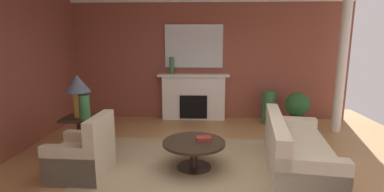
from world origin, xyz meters
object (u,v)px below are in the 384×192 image
(fireplace, at_px, (194,98))
(armchair_near_window, at_px, (84,157))
(vase_mantel_left, at_px, (172,66))
(vase_on_side_table, at_px, (85,107))
(potted_plant, at_px, (297,107))
(sofa, at_px, (295,153))
(coffee_table, at_px, (194,148))
(vase_tall_corner, at_px, (269,107))
(mantel_mirror, at_px, (194,46))
(table_lamp, at_px, (78,88))
(side_table, at_px, (81,133))

(fireplace, bearing_deg, armchair_near_window, -115.15)
(fireplace, distance_m, vase_mantel_left, 1.00)
(fireplace, height_order, armchair_near_window, fireplace)
(vase_on_side_table, xyz_separation_m, potted_plant, (4.22, 1.98, -0.42))
(vase_on_side_table, bearing_deg, potted_plant, 25.11)
(sofa, height_order, coffee_table, sofa)
(sofa, height_order, vase_tall_corner, sofa)
(vase_tall_corner, bearing_deg, vase_mantel_left, 174.08)
(fireplace, distance_m, armchair_near_window, 3.61)
(mantel_mirror, relative_size, vase_on_side_table, 3.51)
(table_lamp, height_order, vase_tall_corner, table_lamp)
(armchair_near_window, bearing_deg, vase_on_side_table, 108.44)
(mantel_mirror, height_order, vase_tall_corner, mantel_mirror)
(armchair_near_window, height_order, vase_mantel_left, vase_mantel_left)
(sofa, height_order, vase_mantel_left, vase_mantel_left)
(armchair_near_window, height_order, vase_on_side_table, vase_on_side_table)
(vase_on_side_table, relative_size, potted_plant, 0.50)
(vase_mantel_left, bearing_deg, table_lamp, -119.66)
(fireplace, bearing_deg, side_table, -128.05)
(table_lamp, relative_size, vase_tall_corner, 0.92)
(fireplace, xyz_separation_m, side_table, (-1.91, -2.45, -0.16))
(vase_on_side_table, bearing_deg, vase_tall_corner, 32.02)
(vase_on_side_table, xyz_separation_m, vase_mantel_left, (1.21, 2.52, 0.49))
(coffee_table, relative_size, potted_plant, 1.20)
(side_table, distance_m, vase_mantel_left, 2.93)
(vase_on_side_table, bearing_deg, vase_mantel_left, 64.24)
(mantel_mirror, bearing_deg, potted_plant, -16.01)
(sofa, relative_size, coffee_table, 2.21)
(fireplace, xyz_separation_m, vase_tall_corner, (1.86, -0.30, -0.15))
(side_table, distance_m, table_lamp, 0.82)
(vase_mantel_left, xyz_separation_m, potted_plant, (3.01, -0.54, -0.91))
(coffee_table, bearing_deg, vase_tall_corner, 56.47)
(armchair_near_window, bearing_deg, mantel_mirror, 65.64)
(vase_tall_corner, bearing_deg, mantel_mirror, 167.28)
(coffee_table, xyz_separation_m, table_lamp, (-2.04, 0.48, 0.89))
(potted_plant, bearing_deg, vase_on_side_table, -154.89)
(mantel_mirror, height_order, potted_plant, mantel_mirror)
(coffee_table, distance_m, side_table, 2.09)
(table_lamp, height_order, vase_on_side_table, table_lamp)
(sofa, relative_size, vase_on_side_table, 5.28)
(side_table, relative_size, vase_on_side_table, 1.67)
(fireplace, xyz_separation_m, mantel_mirror, (0.00, 0.12, 1.31))
(mantel_mirror, bearing_deg, vase_tall_corner, -12.72)
(fireplace, distance_m, side_table, 3.11)
(vase_tall_corner, bearing_deg, side_table, -150.38)
(mantel_mirror, xyz_separation_m, vase_mantel_left, (-0.55, -0.17, -0.47))
(armchair_near_window, xyz_separation_m, vase_tall_corner, (3.39, 2.96, 0.10))
(table_lamp, bearing_deg, vase_mantel_left, 60.34)
(potted_plant, bearing_deg, sofa, -107.63)
(sofa, bearing_deg, armchair_near_window, -174.55)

